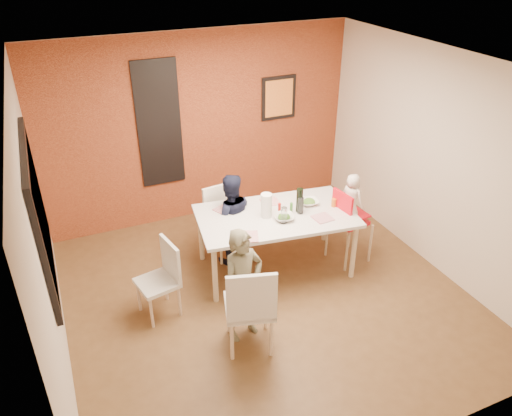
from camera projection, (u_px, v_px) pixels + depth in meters
name	position (u px, v px, depth m)	size (l,w,h in m)	color
ground	(266.00, 296.00, 5.95)	(4.50, 4.50, 0.00)	brown
ceiling	(269.00, 68.00, 4.62)	(4.50, 4.50, 0.02)	silver
wall_back	(201.00, 128.00, 7.08)	(4.50, 0.02, 2.70)	beige
wall_front	(402.00, 335.00, 3.49)	(4.50, 0.02, 2.70)	beige
wall_left	(41.00, 243.00, 4.50)	(0.02, 4.50, 2.70)	beige
wall_right	(435.00, 161.00, 6.07)	(0.02, 4.50, 2.70)	beige
brick_accent_wall	(201.00, 128.00, 7.06)	(4.50, 0.02, 2.70)	maroon
picture_window_frame	(39.00, 213.00, 4.57)	(0.05, 1.70, 1.30)	black
picture_window_pane	(41.00, 213.00, 4.58)	(0.02, 1.55, 1.15)	black
glassblock_strip	(159.00, 124.00, 6.77)	(0.55, 0.03, 1.70)	silver
glassblock_surround	(159.00, 125.00, 6.76)	(0.60, 0.03, 1.76)	black
art_print_frame	(279.00, 98.00, 7.32)	(0.54, 0.03, 0.64)	black
art_print_canvas	(279.00, 98.00, 7.31)	(0.44, 0.01, 0.54)	#F99D37
dining_table	(276.00, 219.00, 6.09)	(2.03, 1.30, 0.79)	silver
chair_near	(250.00, 305.00, 4.91)	(0.60, 0.60, 1.05)	silver
chair_far	(223.00, 217.00, 6.53)	(0.49, 0.49, 0.94)	white
chair_left	(163.00, 275.00, 5.49)	(0.49, 0.49, 0.89)	silver
high_chair	(348.00, 219.00, 6.30)	(0.48, 0.48, 1.02)	red
child_near	(243.00, 285.00, 5.09)	(0.47, 0.31, 1.29)	#615D45
child_far	(230.00, 219.00, 6.30)	(0.60, 0.47, 1.23)	black
toddler	(352.00, 198.00, 6.17)	(0.31, 0.20, 0.63)	silver
plate_near_left	(247.00, 237.00, 5.61)	(0.24, 0.24, 0.01)	silver
plate_far_mid	(270.00, 202.00, 6.33)	(0.22, 0.22, 0.01)	white
plate_near_right	(323.00, 218.00, 5.97)	(0.21, 0.21, 0.01)	silver
plate_far_left	(223.00, 209.00, 6.15)	(0.19, 0.19, 0.01)	white
salad_bowl_a	(284.00, 217.00, 5.94)	(0.24, 0.24, 0.06)	white
salad_bowl_b	(309.00, 202.00, 6.27)	(0.23, 0.23, 0.06)	white
wine_bottle	(299.00, 200.00, 6.05)	(0.08, 0.08, 0.31)	black
wine_glass_a	(284.00, 215.00, 5.83)	(0.07, 0.07, 0.21)	silver
wine_glass_b	(301.00, 206.00, 6.03)	(0.07, 0.07, 0.21)	white
paper_towel_roll	(266.00, 206.00, 5.94)	(0.13, 0.13, 0.30)	white
condiment_red	(279.00, 209.00, 6.04)	(0.04, 0.04, 0.14)	red
condiment_green	(291.00, 208.00, 6.05)	(0.04, 0.04, 0.14)	#367B29
condiment_brown	(279.00, 209.00, 6.04)	(0.03, 0.03, 0.13)	brown
sippy_cup	(334.00, 203.00, 6.21)	(0.06, 0.06, 0.11)	orange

